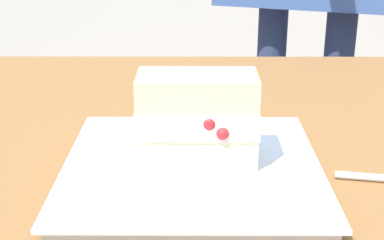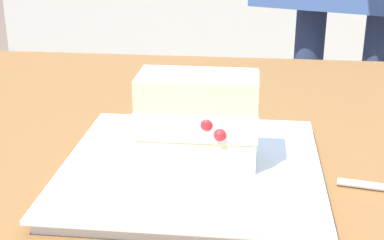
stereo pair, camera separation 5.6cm
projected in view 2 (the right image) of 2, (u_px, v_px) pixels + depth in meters
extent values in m
cylinder|color=brown|center=(0.00, 236.00, 1.17)|extent=(0.07, 0.07, 0.68)
cube|color=brown|center=(298.00, 166.00, 0.65)|extent=(1.25, 0.83, 0.04)
cube|color=white|center=(192.00, 171.00, 0.58)|extent=(0.25, 0.25, 0.01)
cube|color=white|center=(192.00, 164.00, 0.58)|extent=(0.26, 0.26, 0.00)
cube|color=beige|center=(197.00, 146.00, 0.58)|extent=(0.12, 0.06, 0.03)
cube|color=white|center=(198.00, 119.00, 0.57)|extent=(0.12, 0.06, 0.03)
sphere|color=red|center=(220.00, 135.00, 0.54)|extent=(0.01, 0.01, 0.01)
sphere|color=red|center=(207.00, 123.00, 0.54)|extent=(0.02, 0.02, 0.02)
cube|color=beige|center=(198.00, 91.00, 0.55)|extent=(0.12, 0.06, 0.03)
cube|color=white|center=(198.00, 75.00, 0.55)|extent=(0.12, 0.05, 0.00)
cylinder|color=navy|center=(301.00, 155.00, 1.44)|extent=(0.07, 0.07, 0.77)
cylinder|color=navy|center=(365.00, 166.00, 1.37)|extent=(0.07, 0.07, 0.77)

